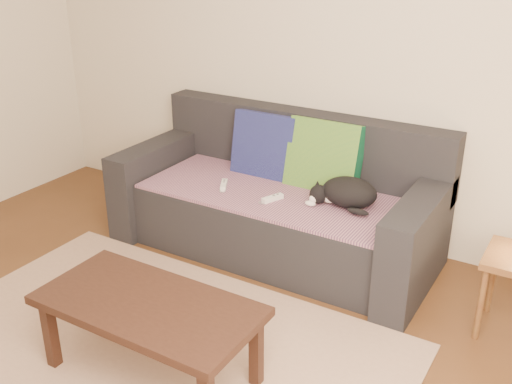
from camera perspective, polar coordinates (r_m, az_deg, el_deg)
ground at (r=3.06m, az=-13.04°, el=-17.16°), size 4.50×4.50×0.00m
back_wall at (r=4.04m, az=5.38°, el=13.89°), size 4.50×0.04×2.60m
sofa at (r=3.97m, az=2.14°, el=-1.22°), size 2.10×0.94×0.87m
throw_blanket at (r=3.85m, az=1.51°, el=-0.07°), size 1.66×0.74×0.02m
cushion_navy at (r=4.08m, az=0.87°, el=4.34°), size 0.45×0.20×0.47m
cushion_green at (r=3.89m, az=6.47°, el=3.23°), size 0.48×0.24×0.50m
cat at (r=3.64m, az=8.61°, el=-0.07°), size 0.44×0.33×0.18m
wii_remote_a at (r=3.90m, az=-3.08°, el=0.68°), size 0.10×0.15×0.03m
wii_remote_b at (r=3.70m, az=1.59°, el=-0.60°), size 0.09×0.15×0.03m
rug at (r=3.14m, az=-11.12°, el=-15.65°), size 2.50×1.80×0.01m
coffee_table at (r=2.85m, az=-10.20°, el=-11.13°), size 1.04×0.52×0.42m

